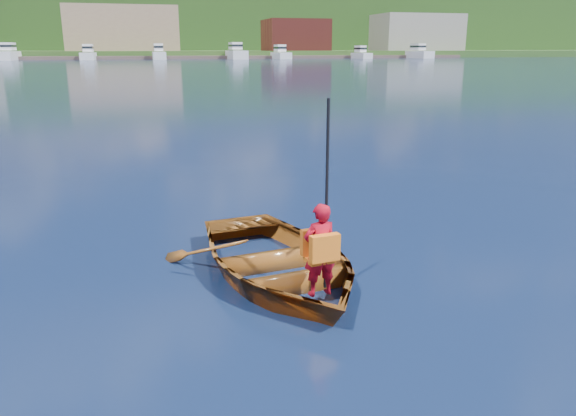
{
  "coord_description": "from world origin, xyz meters",
  "views": [
    {
      "loc": [
        -1.23,
        -5.84,
        2.8
      ],
      "look_at": [
        0.43,
        0.62,
        0.89
      ],
      "focal_mm": 35.0,
      "sensor_mm": 36.0,
      "label": 1
    }
  ],
  "objects_px": {
    "marina_yachts": "(148,54)",
    "rowboat": "(277,261)",
    "dock": "(188,57)",
    "child_paddler": "(320,248)"
  },
  "relations": [
    {
      "from": "dock",
      "to": "marina_yachts",
      "type": "bearing_deg",
      "value": -155.34
    },
    {
      "from": "rowboat",
      "to": "dock",
      "type": "bearing_deg",
      "value": 85.72
    },
    {
      "from": "rowboat",
      "to": "marina_yachts",
      "type": "height_order",
      "value": "marina_yachts"
    },
    {
      "from": "child_paddler",
      "to": "marina_yachts",
      "type": "height_order",
      "value": "marina_yachts"
    },
    {
      "from": "child_paddler",
      "to": "rowboat",
      "type": "bearing_deg",
      "value": 108.36
    },
    {
      "from": "dock",
      "to": "marina_yachts",
      "type": "height_order",
      "value": "marina_yachts"
    },
    {
      "from": "rowboat",
      "to": "dock",
      "type": "distance_m",
      "value": 147.79
    },
    {
      "from": "child_paddler",
      "to": "marina_yachts",
      "type": "relative_size",
      "value": 0.02
    },
    {
      "from": "marina_yachts",
      "to": "rowboat",
      "type": "bearing_deg",
      "value": -90.34
    },
    {
      "from": "marina_yachts",
      "to": "child_paddler",
      "type": "bearing_deg",
      "value": -90.22
    }
  ]
}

